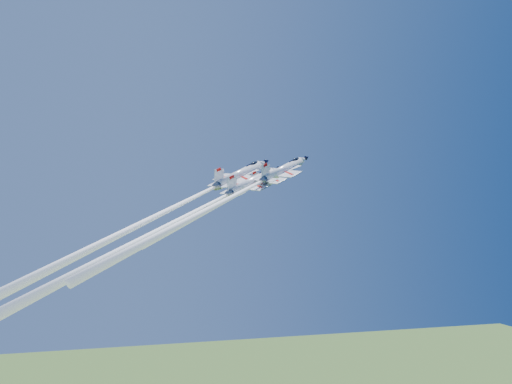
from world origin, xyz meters
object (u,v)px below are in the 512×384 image
object	(u,v)px
jet_slot	(175,222)
jet_right	(217,205)
jet_lead	(231,198)
jet_left	(153,218)

from	to	relation	value
jet_slot	jet_right	bearing A→B (deg)	59.60
jet_lead	jet_right	bearing A→B (deg)	-55.14
jet_lead	jet_right	world-z (taller)	jet_right
jet_right	jet_slot	bearing A→B (deg)	-120.40
jet_lead	jet_right	size ratio (longest dim) A/B	0.72
jet_right	jet_slot	size ratio (longest dim) A/B	0.93
jet_left	jet_slot	distance (m)	7.47
jet_left	jet_slot	bearing A→B (deg)	-6.14
jet_right	jet_slot	xyz separation A→B (m)	(-7.17, -0.02, -2.94)
jet_lead	jet_left	size ratio (longest dim) A/B	0.59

